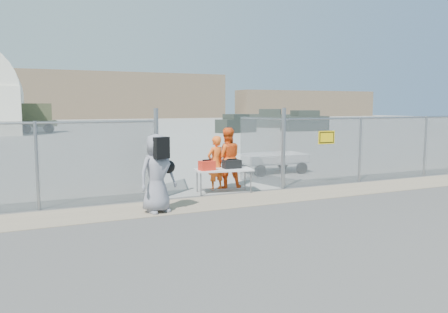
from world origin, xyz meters
name	(u,v)px	position (x,y,z in m)	size (l,w,h in m)	color
ground	(256,208)	(0.00, 0.00, 0.00)	(160.00, 160.00, 0.00)	#414040
tarmac_inside	(81,128)	(0.00, 42.00, 0.01)	(160.00, 80.00, 0.01)	gray
dirt_strip	(239,200)	(0.00, 1.00, 0.01)	(44.00, 1.60, 0.01)	gray
distant_hills	(88,95)	(5.00, 78.00, 4.50)	(140.00, 6.00, 9.00)	#7F684F
chain_link_fence	(224,156)	(0.00, 2.00, 1.10)	(40.00, 0.20, 2.20)	gray
folding_table	(224,181)	(0.04, 2.12, 0.36)	(1.68, 0.70, 0.71)	silver
orange_bag	(207,166)	(-0.49, 2.11, 0.85)	(0.44, 0.29, 0.27)	red
black_duffel	(232,164)	(0.33, 2.17, 0.84)	(0.52, 0.31, 0.25)	black
security_worker_left	(216,163)	(-0.01, 2.61, 0.83)	(0.61, 0.40, 1.66)	#FF601A
security_worker_right	(227,158)	(0.44, 2.77, 0.95)	(0.92, 0.72, 1.89)	#FF601A
visitor	(157,173)	(-2.37, 0.60, 0.95)	(0.93, 0.61, 1.90)	gray
utility_trailer	(272,163)	(3.33, 4.96, 0.39)	(3.23, 1.66, 0.78)	silver
military_truck	(23,118)	(-5.76, 35.41, 1.38)	(5.81, 2.14, 2.77)	#44492D
parked_vehicle_near	(236,124)	(12.73, 28.05, 0.86)	(3.81, 1.72, 1.72)	#2E352E
parked_vehicle_mid	(270,119)	(20.50, 35.15, 1.06)	(4.67, 2.11, 2.11)	#2E352E
parked_vehicle_far	(305,121)	(20.41, 27.91, 1.02)	(4.51, 2.04, 2.04)	#2E352E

